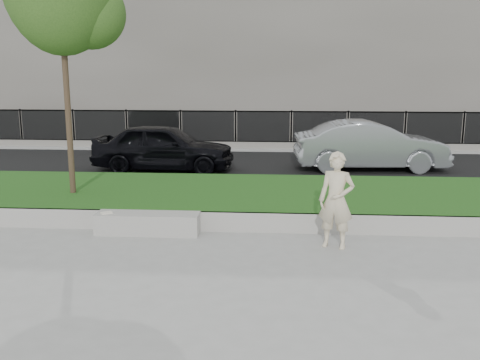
# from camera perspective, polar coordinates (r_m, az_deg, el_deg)

# --- Properties ---
(ground) EXTENTS (90.00, 90.00, 0.00)m
(ground) POSITION_cam_1_polar(r_m,az_deg,el_deg) (9.68, -2.68, -7.31)
(ground) COLOR gray
(ground) RESTS_ON ground
(grass_bank) EXTENTS (34.00, 4.00, 0.40)m
(grass_bank) POSITION_cam_1_polar(r_m,az_deg,el_deg) (12.49, -1.06, -2.00)
(grass_bank) COLOR #0D350D
(grass_bank) RESTS_ON ground
(grass_kerb) EXTENTS (34.00, 0.08, 0.40)m
(grass_kerb) POSITION_cam_1_polar(r_m,az_deg,el_deg) (10.61, -2.03, -4.48)
(grass_kerb) COLOR gray
(grass_kerb) RESTS_ON ground
(street) EXTENTS (34.00, 7.00, 0.04)m
(street) POSITION_cam_1_polar(r_m,az_deg,el_deg) (17.90, 0.54, 1.56)
(street) COLOR black
(street) RESTS_ON ground
(far_pavement) EXTENTS (34.00, 3.00, 0.12)m
(far_pavement) POSITION_cam_1_polar(r_m,az_deg,el_deg) (22.33, 1.28, 3.66)
(far_pavement) COLOR gray
(far_pavement) RESTS_ON ground
(iron_fence) EXTENTS (32.00, 0.30, 1.50)m
(iron_fence) POSITION_cam_1_polar(r_m,az_deg,el_deg) (21.28, 1.14, 4.58)
(iron_fence) COLOR slate
(iron_fence) RESTS_ON far_pavement
(building_facade) EXTENTS (34.00, 10.00, 10.00)m
(building_facade) POSITION_cam_1_polar(r_m,az_deg,el_deg) (29.18, 2.05, 15.24)
(building_facade) COLOR #615C54
(building_facade) RESTS_ON ground
(stone_bench) EXTENTS (2.02, 0.51, 0.41)m
(stone_bench) POSITION_cam_1_polar(r_m,az_deg,el_deg) (10.62, -9.80, -4.59)
(stone_bench) COLOR gray
(stone_bench) RESTS_ON ground
(man) EXTENTS (0.73, 0.60, 1.74)m
(man) POSITION_cam_1_polar(r_m,az_deg,el_deg) (9.67, 10.23, -2.15)
(man) COLOR beige
(man) RESTS_ON ground
(book) EXTENTS (0.26, 0.24, 0.02)m
(book) POSITION_cam_1_polar(r_m,az_deg,el_deg) (10.72, -14.04, -3.41)
(book) COLOR silver
(book) RESTS_ON stone_bench
(car_dark) EXTENTS (4.46, 1.93, 1.50)m
(car_dark) POSITION_cam_1_polar(r_m,az_deg,el_deg) (16.94, -8.14, 3.50)
(car_dark) COLOR black
(car_dark) RESTS_ON street
(car_silver) EXTENTS (4.83, 2.00, 1.56)m
(car_silver) POSITION_cam_1_polar(r_m,az_deg,el_deg) (17.39, 13.72, 3.59)
(car_silver) COLOR gray
(car_silver) RESTS_ON street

